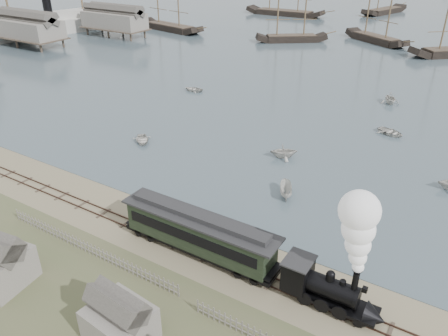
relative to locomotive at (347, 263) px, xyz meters
The scene contains 16 objects.
ground 14.25m from the locomotive, behind, with size 600.00×600.00×0.00m, color gray.
rail_track 14.10m from the locomotive, behind, with size 120.00×1.80×0.16m.
picket_fence_west 21.00m from the locomotive, 165.92° to the right, with size 19.00×0.10×1.20m, color slate, non-canonical shape.
western_wharf 98.81m from the locomotive, 154.85° to the left, with size 36.00×56.00×8.00m, color slate, non-canonical shape.
locomotive is the anchor object (origin of this frame).
passenger_coach 12.34m from the locomotive, behind, with size 14.24×2.75×3.46m.
beached_dinghy 16.11m from the locomotive, 167.96° to the left, with size 3.72×2.66×0.77m, color beige.
steamship 117.40m from the locomotive, 150.76° to the left, with size 50.31×8.39×11.01m, color beige, non-canonical shape.
rowboat_0 34.79m from the locomotive, 155.06° to the left, with size 3.44×2.45×0.71m, color beige.
rowboat_1 24.76m from the locomotive, 124.44° to the left, with size 3.32×2.86×1.75m, color beige.
rowboat_2 16.15m from the locomotive, 128.99° to the left, with size 3.21×1.21×1.24m, color beige.
rowboat_3 34.81m from the locomotive, 97.62° to the left, with size 3.71×2.65×0.77m, color beige.
rowboat_6 52.56m from the locomotive, 137.00° to the left, with size 3.36×2.40×0.69m, color beige.
rowboat_7 47.87m from the locomotive, 99.36° to the left, with size 3.45×2.98×1.82m, color beige.
schooner_1 92.38m from the locomotive, 116.37° to the left, with size 18.05×4.16×20.00m, color black, non-canonical shape.
schooner_2 96.18m from the locomotive, 103.50° to the left, with size 19.39×4.47×20.00m, color black, non-canonical shape.
Camera 1 is at (18.56, -25.71, 23.50)m, focal length 35.00 mm.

